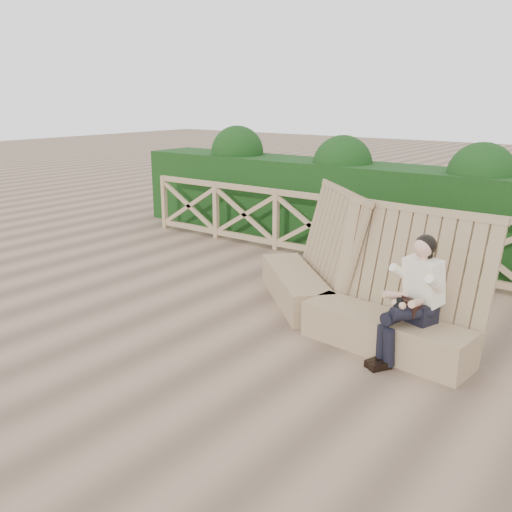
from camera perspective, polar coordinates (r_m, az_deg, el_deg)
The scene contains 5 objects.
ground at distance 6.51m, azimuth -0.57°, elevation -8.74°, with size 60.00×60.00×0.00m, color brown.
bench at distance 7.03m, azimuth 8.57°, elevation -3.64°, with size 3.49×2.06×1.55m.
woman at distance 6.12m, azimuth 15.56°, elevation -3.79°, with size 0.56×0.86×1.34m.
guardrail at distance 9.20m, azimuth 12.95°, elevation 1.88°, with size 10.10×0.09×1.10m.
hedge at distance 10.24m, azimuth 15.84°, elevation 4.21°, with size 12.00×1.20×1.50m, color black.
Camera 1 is at (3.64, -4.67, 2.71)m, focal length 40.00 mm.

